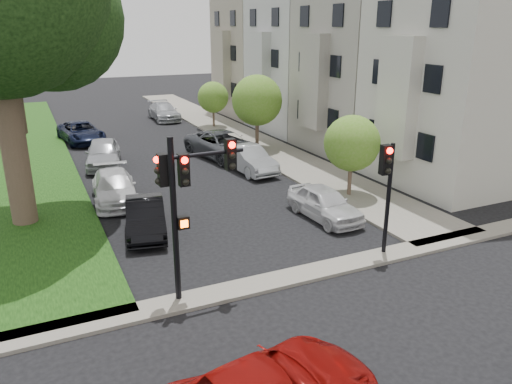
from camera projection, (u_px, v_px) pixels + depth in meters
name	position (u px, v px, depth m)	size (l,w,h in m)	color
ground	(329.00, 308.00, 14.29)	(140.00, 140.00, 0.00)	black
sidewalk_right	(231.00, 132.00, 37.60)	(3.50, 44.00, 0.12)	slate
sidewalk_cross	(295.00, 276.00, 15.99)	(60.00, 1.00, 0.12)	slate
house_a	(465.00, 42.00, 23.93)	(7.70, 7.55, 15.97)	beige
house_b	(368.00, 38.00, 30.37)	(7.70, 7.55, 15.97)	gray
house_c	(306.00, 36.00, 36.82)	(7.70, 7.55, 15.97)	#9E9E9E
house_d	(262.00, 34.00, 43.26)	(7.70, 7.55, 15.97)	#AAA58F
small_tree_a	(352.00, 143.00, 22.76)	(2.58, 2.58, 3.87)	brown
small_tree_b	(257.00, 100.00, 31.38)	(3.20, 3.20, 4.79)	brown
small_tree_c	(213.00, 97.00, 38.55)	(2.39, 2.39, 3.58)	brown
traffic_signal_main	(186.00, 190.00, 13.76)	(2.40, 0.62, 4.93)	black
traffic_signal_secondary	(387.00, 179.00, 16.69)	(0.52, 0.42, 4.02)	black
car_parked_0	(324.00, 203.00, 20.72)	(1.60, 3.99, 1.36)	silver
car_parked_1	(248.00, 159.00, 27.33)	(1.53, 4.37, 1.44)	#999BA0
car_parked_2	(224.00, 145.00, 30.15)	(2.67, 5.78, 1.61)	#3F4247
car_parked_4	(164.00, 111.00, 42.29)	(2.01, 4.94, 1.43)	#999BA0
car_parked_5	(145.00, 217.00, 19.27)	(1.43, 4.09, 1.35)	black
car_parked_6	(114.00, 187.00, 22.75)	(1.88, 4.63, 1.34)	silver
car_parked_7	(103.00, 153.00, 28.32)	(1.86, 4.63, 1.58)	#999BA0
car_parked_8	(81.00, 132.00, 34.25)	(2.34, 5.06, 1.41)	black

